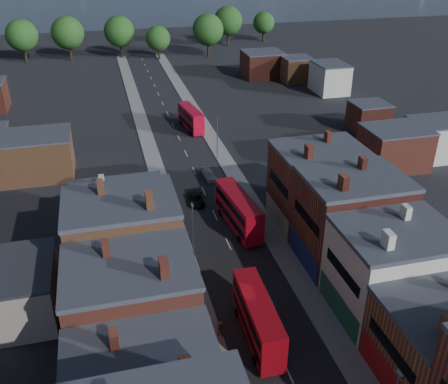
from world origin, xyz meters
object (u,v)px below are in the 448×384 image
car_2 (196,199)px  car_3 (209,175)px  bus_0 (258,318)px  bus_1 (238,210)px  ped_1 (220,328)px  bus_2 (191,118)px

car_2 → car_3: bearing=66.9°
bus_0 → car_2: bearing=92.2°
car_3 → bus_0: bearing=-98.5°
bus_1 → car_2: (-4.46, 8.39, -2.12)m
car_3 → ped_1: bearing=-104.4°
car_2 → ped_1: 29.07m
bus_2 → car_3: (-1.50, -24.29, -1.83)m
bus_2 → bus_0: bearing=-102.2°
bus_1 → bus_2: size_ratio=1.12×
car_3 → ped_1: size_ratio=2.40×
bus_2 → ped_1: bearing=-105.8°
car_2 → car_3: size_ratio=1.08×
bus_0 → car_3: (3.45, 38.17, -1.99)m
car_2 → ped_1: (-3.34, -28.88, 0.38)m
bus_2 → car_2: bearing=-107.1°
bus_0 → bus_2: bearing=86.8°
bus_0 → car_2: (-0.45, 30.07, -1.97)m
bus_1 → bus_2: bus_1 is taller
bus_1 → bus_2: 40.80m
bus_0 → bus_1: (4.01, 21.68, 0.16)m
bus_1 → car_3: 16.64m
bus_0 → car_2: bus_0 is taller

